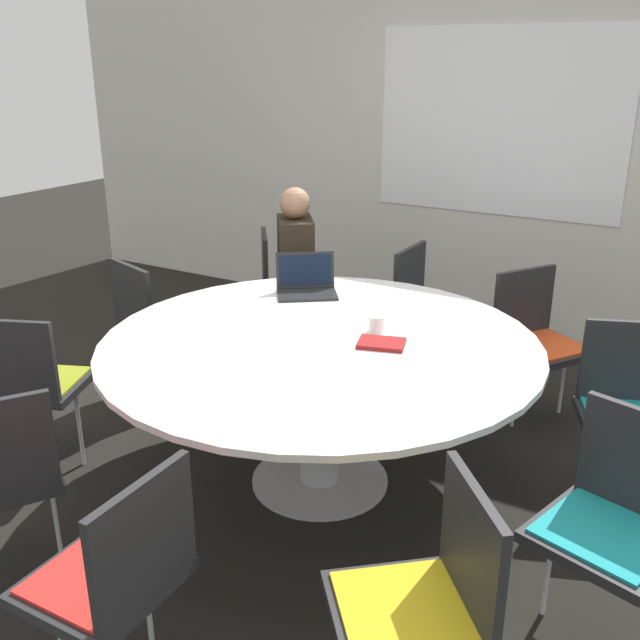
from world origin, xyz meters
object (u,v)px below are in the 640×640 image
laptop (306,284)px  chair_2 (31,378)px  chair_0 (284,281)px  chair_4 (117,569)px  chair_7 (630,402)px  chair_5 (427,595)px  chair_8 (537,333)px  coffee_cup (376,324)px  chair_9 (427,303)px  chair_6 (616,513)px  spiral_notebook (381,343)px  chair_1 (153,316)px  person_0 (298,264)px

laptop → chair_2: bearing=-162.5°
chair_0 → chair_4: bearing=-13.3°
chair_7 → chair_5: bearing=57.1°
chair_0 → chair_4: 3.00m
chair_8 → chair_0: bearing=-60.9°
coffee_cup → chair_2: bearing=-149.6°
chair_5 → chair_9: size_ratio=1.00×
chair_5 → chair_9: 2.66m
chair_6 → coffee_cup: chair_6 is taller
chair_5 → chair_8: 2.29m
chair_2 → chair_7: bearing=1.9°
laptop → spiral_notebook: laptop is taller
chair_0 → coffee_cup: bearing=12.0°
chair_7 → chair_9: same height
chair_8 → chair_9: (-0.75, 0.19, 0.00)m
chair_1 → chair_7: same height
chair_6 → laptop: size_ratio=2.13×
chair_0 → chair_4: (1.19, -2.76, 0.00)m
chair_7 → chair_4: bearing=37.7°
chair_6 → laptop: laptop is taller
person_0 → chair_4: bearing=-16.1°
chair_7 → chair_8: size_ratio=1.00×
coffee_cup → chair_5: bearing=-57.9°
chair_1 → chair_5: same height
chair_1 → spiral_notebook: size_ratio=3.53×
chair_4 → chair_5: 0.94m
coffee_cup → chair_9: bearing=100.3°
chair_0 → coffee_cup: size_ratio=10.95×
chair_6 → chair_9: size_ratio=1.00×
chair_7 → spiral_notebook: chair_7 is taller
chair_5 → chair_0: bearing=0.4°
chair_7 → chair_8: bearing=-69.3°
chair_2 → spiral_notebook: size_ratio=3.53×
chair_1 → chair_0: bearing=90.1°
chair_8 → chair_2: bearing=-14.5°
coffee_cup → chair_1: bearing=175.8°
chair_9 → laptop: laptop is taller
chair_1 → person_0: bearing=76.0°
chair_8 → person_0: size_ratio=0.71×
chair_4 → spiral_notebook: bearing=-7.9°
chair_8 → spiral_notebook: 1.25m
chair_9 → chair_2: bearing=-30.2°
chair_0 → chair_5: (2.05, -2.38, 0.00)m
chair_5 → spiral_notebook: chair_5 is taller
spiral_notebook → chair_2: bearing=-155.5°
chair_7 → person_0: bearing=-37.3°
chair_4 → coffee_cup: 1.67m
chair_7 → chair_9: 1.58m
chair_6 → person_0: (-2.25, 1.53, 0.19)m
spiral_notebook → coffee_cup: 0.18m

